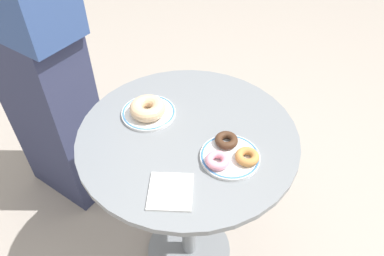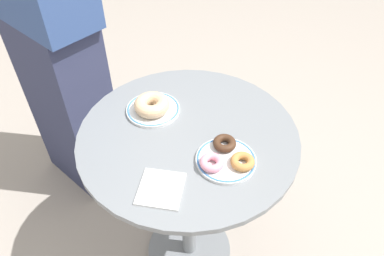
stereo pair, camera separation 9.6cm
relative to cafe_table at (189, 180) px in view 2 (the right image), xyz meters
The scene contains 10 objects.
ground_plane 0.50m from the cafe_table, ahead, with size 7.00×7.00×0.02m, color #9E9389.
cafe_table is the anchor object (origin of this frame).
plate_left 0.28m from the cafe_table, 169.65° to the left, with size 0.17×0.17×0.01m.
plate_right 0.28m from the cafe_table, 15.16° to the right, with size 0.17×0.17×0.01m.
donut_glazed 0.30m from the cafe_table, behind, with size 0.11×0.11×0.04m, color #E0B789.
donut_old_fashioned 0.32m from the cafe_table, 10.18° to the right, with size 0.07×0.07×0.02m, color #BC7F42.
donut_chocolate 0.28m from the cafe_table, ahead, with size 0.07×0.07×0.02m, color #422819.
donut_pink_frosted 0.29m from the cafe_table, 32.74° to the right, with size 0.07×0.07×0.02m, color pink.
paper_napkin 0.32m from the cafe_table, 76.31° to the right, with size 0.11×0.12×0.01m, color white.
person_figure 0.79m from the cafe_table, behind, with size 0.47×0.29×1.71m.
Camera 2 is at (0.42, -0.66, 1.48)m, focal length 33.97 mm.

